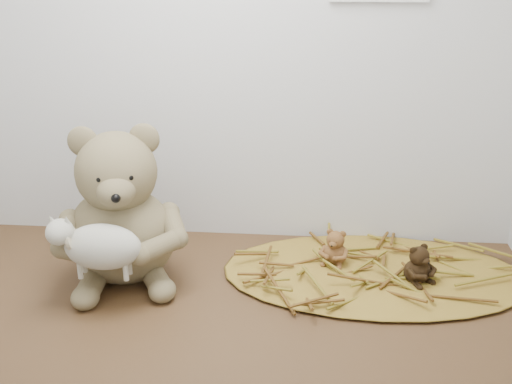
# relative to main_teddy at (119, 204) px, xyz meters

# --- Properties ---
(alcove_shell) EXTENTS (1.20, 0.60, 0.90)m
(alcove_shell) POSITION_rel_main_teddy_xyz_m (0.16, -0.01, 0.30)
(alcove_shell) COLOR #3E2615
(alcove_shell) RESTS_ON ground
(straw_bed) EXTENTS (0.57, 0.33, 0.01)m
(straw_bed) POSITION_rel_main_teddy_xyz_m (0.47, 0.04, -0.14)
(straw_bed) COLOR brown
(straw_bed) RESTS_ON shelf_floor
(main_teddy) EXTENTS (0.29, 0.30, 0.29)m
(main_teddy) POSITION_rel_main_teddy_xyz_m (0.00, 0.00, 0.00)
(main_teddy) COLOR #887B54
(main_teddy) RESTS_ON shelf_floor
(toy_lamb) EXTENTS (0.17, 0.10, 0.11)m
(toy_lamb) POSITION_rel_main_teddy_xyz_m (0.00, -0.10, -0.03)
(toy_lamb) COLOR beige
(toy_lamb) RESTS_ON main_teddy
(mini_teddy_tan) EXTENTS (0.07, 0.08, 0.07)m
(mini_teddy_tan) POSITION_rel_main_teddy_xyz_m (0.39, 0.07, -0.10)
(mini_teddy_tan) COLOR brown
(mini_teddy_tan) RESTS_ON straw_bed
(mini_teddy_brown) EXTENTS (0.08, 0.08, 0.07)m
(mini_teddy_brown) POSITION_rel_main_teddy_xyz_m (0.54, 0.01, -0.10)
(mini_teddy_brown) COLOR black
(mini_teddy_brown) RESTS_ON straw_bed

